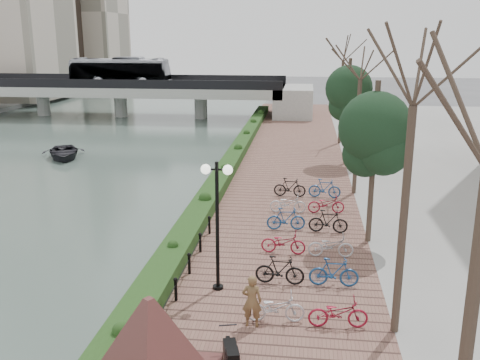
% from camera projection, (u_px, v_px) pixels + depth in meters
% --- Properties ---
extents(river_water, '(30.00, 130.00, 0.02)m').
position_uv_depth(river_water, '(32.00, 155.00, 40.10)').
color(river_water, '#4F6258').
rests_on(river_water, ground).
extents(promenade, '(8.00, 75.00, 0.50)m').
position_uv_depth(promenade, '(280.00, 187.00, 30.61)').
color(promenade, brown).
rests_on(promenade, ground).
extents(hedge, '(1.10, 56.00, 0.60)m').
position_uv_depth(hedge, '(228.00, 166.00, 33.27)').
color(hedge, '#203B15').
rests_on(hedge, promenade).
extents(chain_fence, '(0.10, 14.10, 0.70)m').
position_uv_depth(chain_fence, '(168.00, 306.00, 15.91)').
color(chain_fence, black).
rests_on(chain_fence, promenade).
extents(granite_monument, '(3.82, 3.82, 2.40)m').
position_uv_depth(granite_monument, '(151.00, 345.00, 12.33)').
color(granite_monument, '#49221F').
rests_on(granite_monument, promenade).
extents(lamppost, '(1.02, 0.32, 4.33)m').
position_uv_depth(lamppost, '(217.00, 197.00, 16.95)').
color(lamppost, black).
rests_on(lamppost, promenade).
extents(motorcycle, '(0.82, 1.56, 0.93)m').
position_uv_depth(motorcycle, '(231.00, 354.00, 13.29)').
color(motorcycle, black).
rests_on(motorcycle, promenade).
extents(pedestrian, '(0.58, 0.38, 1.58)m').
position_uv_depth(pedestrian, '(252.00, 301.00, 15.27)').
color(pedestrian, brown).
rests_on(pedestrian, promenade).
extents(bicycle_parking, '(2.40, 14.69, 1.00)m').
position_uv_depth(bicycle_parking, '(307.00, 233.00, 21.49)').
color(bicycle_parking, silver).
rests_on(bicycle_parking, promenade).
extents(street_trees, '(3.20, 37.12, 6.80)m').
position_uv_depth(street_trees, '(363.00, 147.00, 24.63)').
color(street_trees, '#3C2D23').
rests_on(street_trees, promenade).
extents(bridge, '(36.00, 10.77, 6.50)m').
position_uv_depth(bridge, '(120.00, 86.00, 58.40)').
color(bridge, '#9E9E99').
rests_on(bridge, ground).
extents(boat, '(4.69, 5.29, 0.91)m').
position_uv_depth(boat, '(63.00, 152.00, 38.89)').
color(boat, '#222227').
rests_on(boat, river_water).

